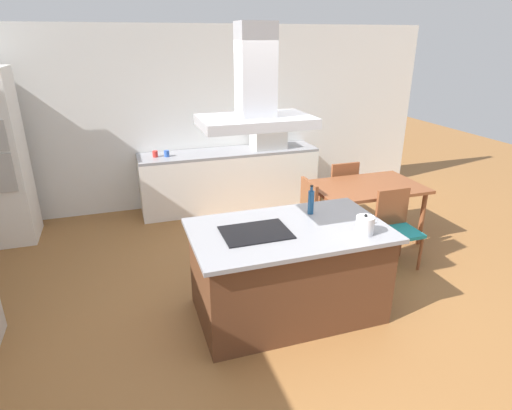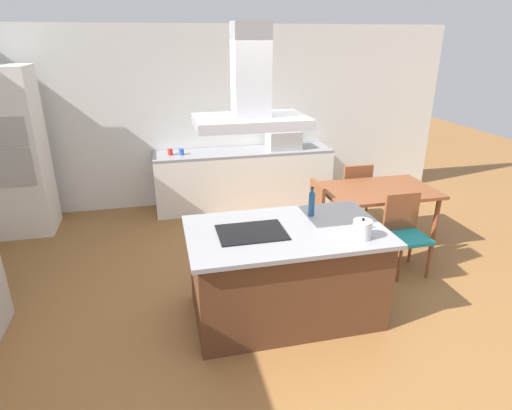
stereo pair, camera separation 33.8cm
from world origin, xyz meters
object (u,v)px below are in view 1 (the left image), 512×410
Objects in this scene: countertop_microwave at (268,139)px; chair_at_left_end at (300,211)px; dining_table at (366,192)px; chair_facing_back_wall at (340,187)px; olive_oil_bottle at (311,202)px; range_hood at (256,94)px; cooktop at (256,232)px; tea_kettle at (365,225)px; coffee_mug_red at (155,154)px; chair_facing_island at (396,223)px; coffee_mug_blue at (167,154)px.

countertop_microwave is 1.78m from chair_at_left_end.
countertop_microwave is 1.88m from dining_table.
chair_at_left_end and chair_facing_back_wall have the same top height.
range_hood is (-0.65, -0.26, 1.08)m from olive_oil_bottle.
dining_table is 1.56× the size of range_hood.
cooktop is 1.20m from range_hood.
olive_oil_bottle is 2.67m from countertop_microwave.
olive_oil_bottle is at bearing -127.69° from chair_facing_back_wall.
chair_at_left_end reaches higher than dining_table.
olive_oil_bottle is at bearing 114.36° from tea_kettle.
coffee_mug_red is at bearing 180.00° from countertop_microwave.
chair_facing_island is at bearing 40.56° from tea_kettle.
coffee_mug_blue reaches higher than chair_at_left_end.
countertop_microwave is at bearing 113.76° from dining_table.
chair_facing_island is 2.53m from range_hood.
olive_oil_bottle is 1.29m from range_hood.
countertop_microwave reaches higher than chair_facing_island.
range_hood is at bearing -111.78° from countertop_microwave.
cooktop reaches higher than chair_facing_back_wall.
cooktop is 6.67× the size of coffee_mug_blue.
countertop_microwave is 2.52m from chair_facing_island.
coffee_mug_blue is (0.16, -0.03, 0.00)m from coffee_mug_red.
tea_kettle is 0.24× the size of chair_facing_island.
cooktop is 2.88m from coffee_mug_blue.
coffee_mug_blue is (-1.57, -0.03, -0.09)m from countertop_microwave.
coffee_mug_blue is 2.56m from chair_facing_back_wall.
cooktop is 2.25m from dining_table.
dining_table is (2.32, -1.66, -0.28)m from coffee_mug_blue.
olive_oil_bottle is at bearing -100.75° from countertop_microwave.
dining_table is 1.57× the size of chair_at_left_end.
countertop_microwave is 1.37m from chair_facing_back_wall.
range_hood is at bearing 161.13° from tea_kettle.
chair_facing_island is at bearing -45.05° from coffee_mug_blue.
olive_oil_bottle is (0.65, 0.26, 0.12)m from cooktop.
chair_facing_island is at bearing -36.01° from chair_at_left_end.
olive_oil_bottle is 0.33× the size of chair_facing_back_wall.
chair_facing_back_wall is 0.99× the size of range_hood.
coffee_mug_red is 3.01m from dining_table.
tea_kettle is at bearing -123.12° from dining_table.
cooktop is 0.67× the size of chair_facing_back_wall.
coffee_mug_red is 0.10× the size of chair_facing_back_wall.
coffee_mug_red is (-1.74, 0.00, -0.09)m from countertop_microwave.
tea_kettle is 0.24× the size of range_hood.
countertop_microwave reaches higher than coffee_mug_blue.
chair_facing_back_wall is (0.92, 0.67, 0.00)m from chair_at_left_end.
tea_kettle is 3.52m from coffee_mug_red.
chair_facing_back_wall is (2.32, -0.99, -0.44)m from coffee_mug_blue.
tea_kettle is 3.43m from coffee_mug_blue.
chair_facing_back_wall is at bearing 52.31° from olive_oil_bottle.
tea_kettle reaches higher than chair_facing_back_wall.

